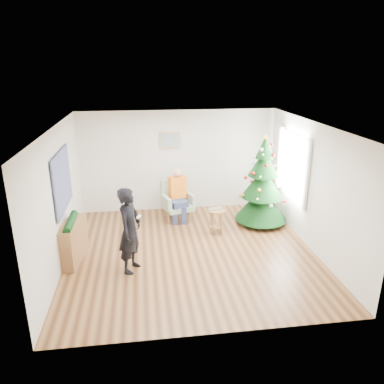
{
  "coord_description": "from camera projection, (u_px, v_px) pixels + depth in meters",
  "views": [
    {
      "loc": [
        -0.92,
        -6.84,
        3.7
      ],
      "look_at": [
        0.1,
        0.6,
        1.1
      ],
      "focal_mm": 35.0,
      "sensor_mm": 36.0,
      "label": 1
    }
  ],
  "objects": [
    {
      "name": "console",
      "position": [
        73.0,
        242.0,
        7.28
      ],
      "size": [
        0.46,
        1.04,
        0.8
      ],
      "primitive_type": "cube",
      "rotation": [
        0.0,
        0.0,
        -0.16
      ],
      "color": "brown",
      "rests_on": "floor"
    },
    {
      "name": "standing_man",
      "position": [
        130.0,
        230.0,
        6.81
      ],
      "size": [
        0.59,
        0.7,
        1.62
      ],
      "primitive_type": "imported",
      "rotation": [
        0.0,
        0.0,
        1.17
      ],
      "color": "black",
      "rests_on": "floor"
    },
    {
      "name": "armchair",
      "position": [
        177.0,
        205.0,
        9.26
      ],
      "size": [
        0.85,
        0.82,
        0.98
      ],
      "rotation": [
        0.0,
        0.0,
        0.3
      ],
      "color": "#94A786",
      "rests_on": "floor"
    },
    {
      "name": "garland",
      "position": [
        71.0,
        222.0,
        7.14
      ],
      "size": [
        0.14,
        0.9,
        0.14
      ],
      "primitive_type": "cylinder",
      "rotation": [
        1.57,
        0.0,
        0.0
      ],
      "color": "black",
      "rests_on": "console"
    },
    {
      "name": "framed_picture",
      "position": [
        170.0,
        140.0,
        9.4
      ],
      "size": [
        0.52,
        0.05,
        0.42
      ],
      "color": "tan",
      "rests_on": "wall_back"
    },
    {
      "name": "window_panel",
      "position": [
        293.0,
        165.0,
        8.49
      ],
      "size": [
        0.04,
        1.3,
        1.4
      ],
      "primitive_type": "cube",
      "color": "white",
      "rests_on": "wall_right"
    },
    {
      "name": "curtains",
      "position": [
        292.0,
        165.0,
        8.49
      ],
      "size": [
        0.05,
        1.75,
        1.5
      ],
      "color": "white",
      "rests_on": "wall_right"
    },
    {
      "name": "game_controller",
      "position": [
        139.0,
        217.0,
        6.71
      ],
      "size": [
        0.08,
        0.13,
        0.04
      ],
      "primitive_type": "cube",
      "rotation": [
        0.0,
        0.0,
        -0.4
      ],
      "color": "white",
      "rests_on": "standing_man"
    },
    {
      "name": "seated_person",
      "position": [
        178.0,
        195.0,
        9.12
      ],
      "size": [
        0.48,
        0.63,
        1.29
      ],
      "rotation": [
        0.0,
        0.0,
        0.3
      ],
      "color": "navy",
      "rests_on": "armchair"
    },
    {
      "name": "christmas_tree",
      "position": [
        262.0,
        184.0,
        8.8
      ],
      "size": [
        1.22,
        1.22,
        2.21
      ],
      "rotation": [
        0.0,
        0.0,
        -0.26
      ],
      "color": "#3F2816",
      "rests_on": "floor"
    },
    {
      "name": "wall_left",
      "position": [
        59.0,
        199.0,
        6.98
      ],
      "size": [
        0.0,
        5.0,
        5.0
      ],
      "primitive_type": "plane",
      "rotation": [
        1.57,
        0.0,
        1.57
      ],
      "color": "silver",
      "rests_on": "floor"
    },
    {
      "name": "stool",
      "position": [
        216.0,
        222.0,
        8.46
      ],
      "size": [
        0.39,
        0.39,
        0.58
      ],
      "rotation": [
        0.0,
        0.0,
        -0.06
      ],
      "color": "brown",
      "rests_on": "floor"
    },
    {
      "name": "floor",
      "position": [
        191.0,
        252.0,
        7.73
      ],
      "size": [
        5.0,
        5.0,
        0.0
      ],
      "primitive_type": "plane",
      "color": "brown",
      "rests_on": "ground"
    },
    {
      "name": "laptop",
      "position": [
        217.0,
        209.0,
        8.36
      ],
      "size": [
        0.37,
        0.29,
        0.03
      ],
      "primitive_type": "imported",
      "rotation": [
        0.0,
        0.0,
        0.29
      ],
      "color": "silver",
      "rests_on": "stool"
    },
    {
      "name": "tapestry",
      "position": [
        62.0,
        181.0,
        7.19
      ],
      "size": [
        0.03,
        1.5,
        1.15
      ],
      "primitive_type": "cube",
      "color": "black",
      "rests_on": "wall_left"
    },
    {
      "name": "wall_right",
      "position": [
        312.0,
        187.0,
        7.63
      ],
      "size": [
        0.0,
        5.0,
        5.0
      ],
      "primitive_type": "plane",
      "rotation": [
        1.57,
        0.0,
        -1.57
      ],
      "color": "silver",
      "rests_on": "floor"
    },
    {
      "name": "wall_back",
      "position": [
        178.0,
        161.0,
        9.64
      ],
      "size": [
        5.0,
        0.0,
        5.0
      ],
      "primitive_type": "plane",
      "rotation": [
        1.57,
        0.0,
        0.0
      ],
      "color": "silver",
      "rests_on": "floor"
    },
    {
      "name": "ceiling",
      "position": [
        191.0,
        126.0,
        6.88
      ],
      "size": [
        5.0,
        5.0,
        0.0
      ],
      "primitive_type": "plane",
      "rotation": [
        3.14,
        0.0,
        0.0
      ],
      "color": "white",
      "rests_on": "wall_back"
    },
    {
      "name": "wall_front",
      "position": [
        216.0,
        254.0,
        4.96
      ],
      "size": [
        5.0,
        0.0,
        5.0
      ],
      "primitive_type": "plane",
      "rotation": [
        -1.57,
        0.0,
        0.0
      ],
      "color": "silver",
      "rests_on": "floor"
    }
  ]
}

